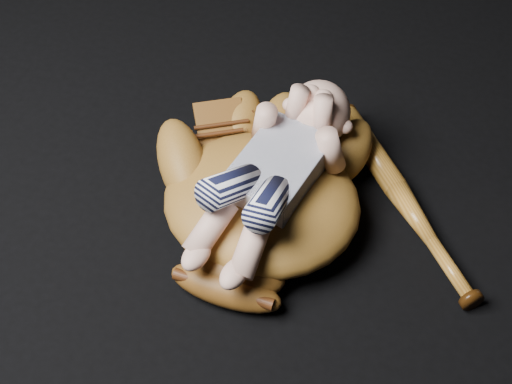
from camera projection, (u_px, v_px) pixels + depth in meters
baseball_glove at (262, 196)px, 1.16m from camera, size 0.39×0.44×0.13m
newborn_baby at (269, 174)px, 1.11m from camera, size 0.25×0.40×0.15m
baseball_bat at (404, 200)px, 1.21m from camera, size 0.28×0.35×0.04m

